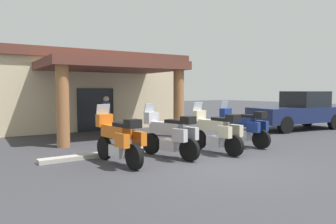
{
  "coord_description": "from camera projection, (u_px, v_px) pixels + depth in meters",
  "views": [
    {
      "loc": [
        -5.88,
        -6.16,
        2.03
      ],
      "look_at": [
        0.8,
        3.56,
        1.2
      ],
      "focal_mm": 34.02,
      "sensor_mm": 36.0,
      "label": 1
    }
  ],
  "objects": [
    {
      "name": "motorcycle_cream",
      "position": [
        216.0,
        131.0,
        10.21
      ],
      "size": [
        0.73,
        2.21,
        1.61
      ],
      "rotation": [
        0.0,
        0.0,
        1.64
      ],
      "color": "black",
      "rests_on": "ground_plane"
    },
    {
      "name": "motel_building",
      "position": [
        81.0,
        90.0,
        17.57
      ],
      "size": [
        11.23,
        9.92,
        3.97
      ],
      "rotation": [
        0.0,
        0.0,
        -0.05
      ],
      "color": "beige",
      "rests_on": "ground_plane"
    },
    {
      "name": "curb_strip",
      "position": [
        168.0,
        146.0,
        11.06
      ],
      "size": [
        8.58,
        0.36,
        0.12
      ],
      "primitive_type": "cube",
      "color": "#ADA89E",
      "rests_on": "ground_plane"
    },
    {
      "name": "motorcycle_orange",
      "position": [
        119.0,
        139.0,
        8.59
      ],
      "size": [
        0.74,
        2.21,
        1.61
      ],
      "rotation": [
        0.0,
        0.0,
        1.66
      ],
      "color": "black",
      "rests_on": "ground_plane"
    },
    {
      "name": "pickup_truck_navy",
      "position": [
        299.0,
        111.0,
        16.25
      ],
      "size": [
        5.43,
        2.66,
        1.95
      ],
      "rotation": [
        0.0,
        0.0,
        -0.15
      ],
      "color": "black",
      "rests_on": "ground_plane"
    },
    {
      "name": "ground_plane",
      "position": [
        218.0,
        165.0,
        8.53
      ],
      "size": [
        80.0,
        80.0,
        0.0
      ],
      "primitive_type": "plane",
      "color": "#38383D"
    },
    {
      "name": "pedestrian",
      "position": [
        106.0,
        114.0,
        13.17
      ],
      "size": [
        0.38,
        0.42,
        1.77
      ],
      "rotation": [
        0.0,
        0.0,
        5.56
      ],
      "color": "black",
      "rests_on": "ground_plane"
    },
    {
      "name": "motorcycle_silver",
      "position": [
        170.0,
        134.0,
        9.47
      ],
      "size": [
        0.95,
        2.18,
        1.61
      ],
      "rotation": [
        0.0,
        0.0,
        1.8
      ],
      "color": "black",
      "rests_on": "ground_plane"
    },
    {
      "name": "motorcycle_blue",
      "position": [
        243.0,
        127.0,
        11.42
      ],
      "size": [
        0.79,
        2.21,
        1.61
      ],
      "rotation": [
        0.0,
        0.0,
        1.7
      ],
      "color": "black",
      "rests_on": "ground_plane"
    }
  ]
}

